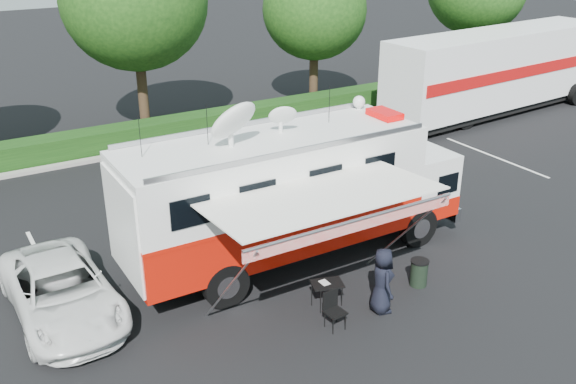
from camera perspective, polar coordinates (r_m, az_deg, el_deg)
name	(u,v)px	position (r m, az deg, el deg)	size (l,w,h in m)	color
ground_plane	(297,257)	(18.96, 0.78, -5.79)	(120.00, 120.00, 0.00)	black
back_border	(163,22)	(29.02, -11.06, 14.62)	(60.00, 6.14, 8.87)	#9E998E
stall_lines	(236,222)	(21.08, -4.67, -2.68)	(24.12, 5.50, 0.01)	silver
command_truck	(294,193)	(17.99, 0.58, -0.06)	(10.15, 2.79, 4.88)	black
awning	(326,202)	(14.89, 3.42, -0.87)	(5.54, 2.85, 3.34)	white
white_suv	(65,315)	(17.36, -19.18, -10.28)	(2.30, 4.99, 1.39)	silver
person	(380,310)	(16.77, 8.19, -10.35)	(0.86, 0.56, 1.76)	black
folding_table	(327,285)	(16.47, 3.49, -8.21)	(0.93, 0.78, 0.68)	black
folding_chair	(333,306)	(15.77, 4.01, -10.10)	(0.49, 0.51, 0.95)	black
trash_bin	(419,273)	(17.79, 11.56, -7.03)	(0.50, 0.50, 0.75)	black
semi_trailer	(497,71)	(33.81, 18.05, 10.22)	(13.42, 3.74, 4.09)	white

